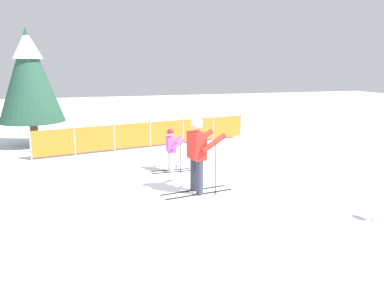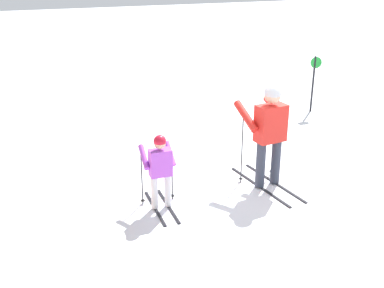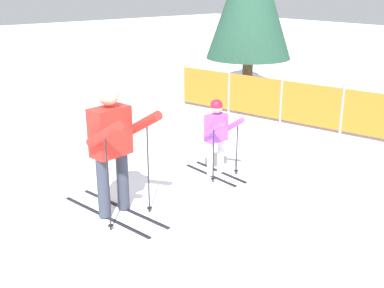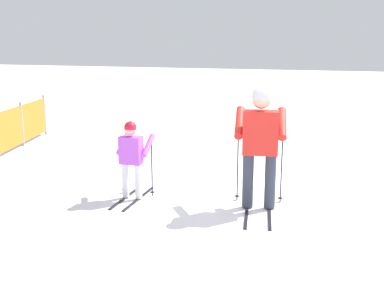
{
  "view_description": "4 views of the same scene",
  "coord_description": "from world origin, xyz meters",
  "px_view_note": "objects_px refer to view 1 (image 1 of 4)",
  "views": [
    {
      "loc": [
        -2.94,
        -7.76,
        2.94
      ],
      "look_at": [
        -0.16,
        0.99,
        1.03
      ],
      "focal_mm": 35.0,
      "sensor_mm": 36.0,
      "label": 1
    },
    {
      "loc": [
        -6.89,
        4.14,
        3.78
      ],
      "look_at": [
        0.03,
        1.55,
        0.84
      ],
      "focal_mm": 45.0,
      "sensor_mm": 36.0,
      "label": 2
    },
    {
      "loc": [
        4.81,
        -2.71,
        2.94
      ],
      "look_at": [
        -0.01,
        1.4,
        0.8
      ],
      "focal_mm": 45.0,
      "sensor_mm": 36.0,
      "label": 3
    },
    {
      "loc": [
        -7.03,
        -0.66,
        2.49
      ],
      "look_at": [
        -0.08,
        1.35,
        0.87
      ],
      "focal_mm": 45.0,
      "sensor_mm": 36.0,
      "label": 4
    }
  ],
  "objects_px": {
    "skier_child": "(171,147)",
    "conifer_far": "(29,74)",
    "skier_adult": "(198,148)",
    "safety_fence": "(150,134)"
  },
  "relations": [
    {
      "from": "skier_adult",
      "to": "safety_fence",
      "type": "xyz_separation_m",
      "value": [
        -0.07,
        5.33,
        -0.57
      ]
    },
    {
      "from": "skier_adult",
      "to": "conifer_far",
      "type": "distance_m",
      "value": 8.25
    },
    {
      "from": "skier_child",
      "to": "conifer_far",
      "type": "height_order",
      "value": "conifer_far"
    },
    {
      "from": "conifer_far",
      "to": "skier_child",
      "type": "bearing_deg",
      "value": -51.06
    },
    {
      "from": "skier_adult",
      "to": "conifer_far",
      "type": "height_order",
      "value": "conifer_far"
    },
    {
      "from": "skier_adult",
      "to": "conifer_far",
      "type": "xyz_separation_m",
      "value": [
        -4.16,
        6.94,
        1.59
      ]
    },
    {
      "from": "skier_adult",
      "to": "safety_fence",
      "type": "height_order",
      "value": "skier_adult"
    },
    {
      "from": "skier_child",
      "to": "safety_fence",
      "type": "height_order",
      "value": "skier_child"
    },
    {
      "from": "skier_adult",
      "to": "skier_child",
      "type": "distance_m",
      "value": 2.0
    },
    {
      "from": "skier_adult",
      "to": "safety_fence",
      "type": "relative_size",
      "value": 0.22
    }
  ]
}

